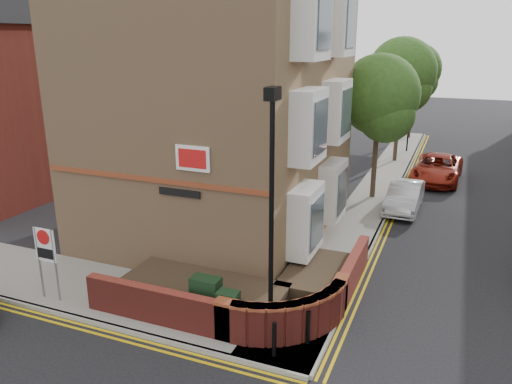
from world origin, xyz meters
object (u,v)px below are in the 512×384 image
object	(u,v)px
lamppost	(271,217)
zone_sign	(46,251)
silver_car_near	(405,197)
utility_cabinet_large	(206,298)

from	to	relation	value
lamppost	zone_sign	xyz separation A→B (m)	(-6.60, -0.70, -1.70)
lamppost	zone_sign	distance (m)	6.85
lamppost	silver_car_near	distance (m)	12.15
lamppost	silver_car_near	xyz separation A→B (m)	(2.00, 11.68, -2.70)
silver_car_near	utility_cabinet_large	bearing A→B (deg)	-107.25
lamppost	utility_cabinet_large	world-z (taller)	lamppost
lamppost	zone_sign	size ratio (longest dim) A/B	2.86
utility_cabinet_large	silver_car_near	world-z (taller)	utility_cabinet_large
zone_sign	silver_car_near	bearing A→B (deg)	55.22
lamppost	zone_sign	world-z (taller)	lamppost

